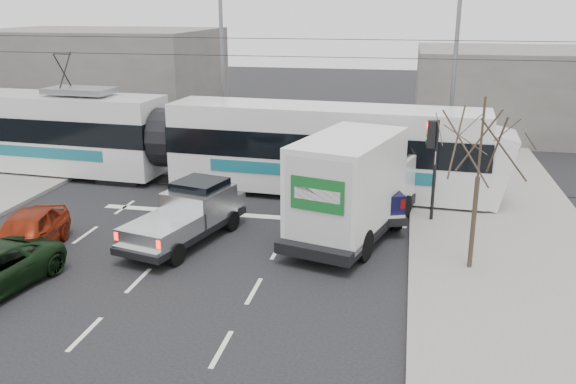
% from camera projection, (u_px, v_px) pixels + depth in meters
% --- Properties ---
extents(ground, '(120.00, 120.00, 0.00)m').
position_uv_depth(ground, '(195.00, 286.00, 17.04)').
color(ground, black).
rests_on(ground, ground).
extents(sidewalk_right, '(6.00, 60.00, 0.15)m').
position_uv_depth(sidewalk_right, '(535.00, 314.00, 15.33)').
color(sidewalk_right, gray).
rests_on(sidewalk_right, ground).
extents(rails, '(60.00, 1.60, 0.03)m').
position_uv_depth(rails, '(273.00, 185.00, 26.40)').
color(rails, '#33302D').
rests_on(rails, ground).
extents(building_left, '(14.00, 10.00, 6.00)m').
position_uv_depth(building_left, '(102.00, 77.00, 39.37)').
color(building_left, slate).
rests_on(building_left, ground).
extents(building_right, '(12.00, 10.00, 5.00)m').
position_uv_depth(building_right, '(519.00, 92.00, 36.54)').
color(building_right, slate).
rests_on(building_right, ground).
extents(bare_tree, '(2.40, 2.40, 5.00)m').
position_uv_depth(bare_tree, '(481.00, 146.00, 16.84)').
color(bare_tree, '#47382B').
rests_on(bare_tree, ground).
extents(traffic_signal, '(0.44, 0.44, 3.60)m').
position_uv_depth(traffic_signal, '(432.00, 149.00, 21.10)').
color(traffic_signal, black).
rests_on(traffic_signal, ground).
extents(street_lamp_near, '(2.38, 0.25, 9.00)m').
position_uv_depth(street_lamp_near, '(451.00, 60.00, 27.27)').
color(street_lamp_near, slate).
rests_on(street_lamp_near, ground).
extents(street_lamp_far, '(2.38, 0.25, 9.00)m').
position_uv_depth(street_lamp_far, '(218.00, 53.00, 31.29)').
color(street_lamp_far, slate).
rests_on(street_lamp_far, ground).
extents(catenary, '(60.00, 0.20, 7.00)m').
position_uv_depth(catenary, '(272.00, 96.00, 25.25)').
color(catenary, black).
rests_on(catenary, ground).
extents(tram, '(26.80, 4.45, 5.45)m').
position_uv_depth(tram, '(167.00, 139.00, 26.39)').
color(tram, silver).
rests_on(tram, ground).
extents(silver_pickup, '(2.98, 5.43, 1.87)m').
position_uv_depth(silver_pickup, '(190.00, 213.00, 20.13)').
color(silver_pickup, black).
rests_on(silver_pickup, ground).
extents(box_truck, '(4.25, 7.44, 3.52)m').
position_uv_depth(box_truck, '(354.00, 186.00, 20.26)').
color(box_truck, black).
rests_on(box_truck, ground).
extents(navy_pickup, '(3.95, 6.13, 2.43)m').
position_uv_depth(navy_pickup, '(352.00, 180.00, 22.88)').
color(navy_pickup, black).
rests_on(navy_pickup, ground).
extents(red_car, '(2.36, 4.27, 1.37)m').
position_uv_depth(red_car, '(27.00, 233.00, 19.04)').
color(red_car, maroon).
rests_on(red_car, ground).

